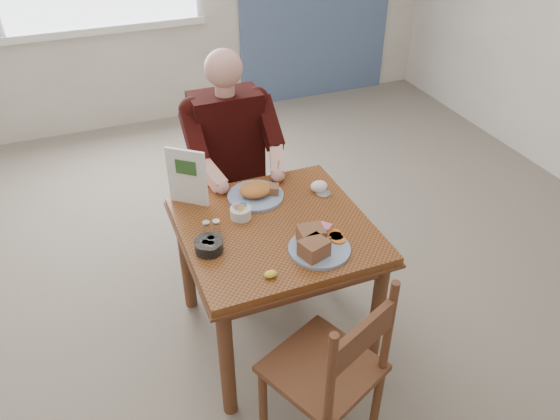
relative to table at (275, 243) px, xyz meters
name	(u,v)px	position (x,y,z in m)	size (l,w,h in m)	color
floor	(276,331)	(0.00, 0.00, -0.64)	(6.00, 6.00, 0.00)	slate
lemon_wedge	(271,274)	(-0.15, -0.34, 0.13)	(0.06, 0.04, 0.03)	yellow
napkin	(319,186)	(0.33, 0.20, 0.14)	(0.09, 0.08, 0.06)	white
metal_dish	(323,193)	(0.34, 0.16, 0.12)	(0.08, 0.08, 0.01)	silver
table	(275,243)	(0.00, 0.00, 0.00)	(0.92, 0.92, 0.75)	brown
chair_far	(229,190)	(0.00, 0.80, -0.16)	(0.42, 0.42, 0.95)	brown
chair_near	(331,372)	(-0.03, -0.71, -0.16)	(0.55, 0.55, 0.95)	brown
diner	(231,149)	(0.00, 0.71, 0.17)	(0.53, 0.56, 1.39)	tan
near_plate	(316,244)	(0.10, -0.25, 0.15)	(0.33, 0.33, 0.10)	white
far_plate	(257,192)	(0.00, 0.27, 0.14)	(0.39, 0.39, 0.08)	white
caddy	(241,213)	(-0.14, 0.12, 0.14)	(0.11, 0.11, 0.08)	white
shakers	(212,228)	(-0.31, 0.04, 0.15)	(0.09, 0.05, 0.08)	white
creamer	(209,246)	(-0.35, -0.08, 0.14)	(0.16, 0.16, 0.06)	white
menu	(187,177)	(-0.34, 0.35, 0.27)	(0.17, 0.14, 0.31)	white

